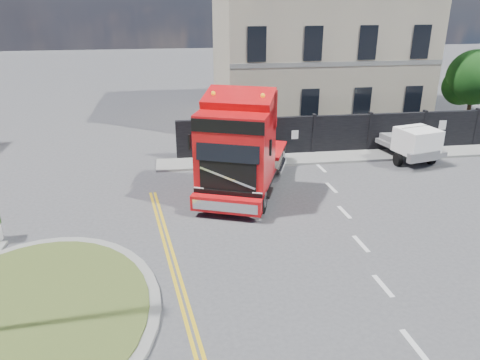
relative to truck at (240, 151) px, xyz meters
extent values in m
plane|color=#424244|center=(0.47, -4.27, -1.90)|extent=(120.00, 120.00, 0.00)
cylinder|color=gray|center=(-6.53, -7.27, -1.84)|extent=(6.80, 6.80, 0.12)
cylinder|color=#3A5321|center=(-6.53, -7.27, -1.76)|extent=(6.20, 6.20, 0.05)
cube|color=black|center=(6.47, 4.73, -0.90)|extent=(18.00, 0.25, 2.00)
cube|color=#B4A78F|center=(6.47, 12.23, 3.60)|extent=(12.00, 10.00, 11.00)
cylinder|color=#382619|center=(14.97, 7.73, -0.70)|extent=(0.24, 0.24, 2.40)
sphere|color=#13330F|center=(14.97, 7.73, 1.30)|extent=(3.20, 3.20, 3.20)
sphere|color=#13330F|center=(14.47, 8.13, 0.70)|extent=(2.20, 2.20, 2.20)
cube|color=gray|center=(6.47, 3.83, -1.84)|extent=(20.00, 1.60, 0.12)
cube|color=black|center=(0.42, 1.11, -1.10)|extent=(4.79, 7.16, 0.48)
cube|color=red|center=(-0.24, -0.62, 0.38)|extent=(3.45, 3.51, 2.96)
cube|color=red|center=(0.16, 0.42, 1.60)|extent=(2.81, 1.83, 1.48)
cube|color=black|center=(-0.72, -1.89, 0.80)|extent=(2.20, 0.88, 1.11)
cube|color=red|center=(-0.84, -2.21, -1.32)|extent=(2.61, 1.28, 0.58)
cylinder|color=black|center=(-1.61, -1.01, -1.35)|extent=(0.71, 1.15, 1.10)
cylinder|color=gray|center=(-1.61, -1.01, -1.35)|extent=(0.57, 0.70, 0.61)
cylinder|color=black|center=(0.53, -1.82, -1.35)|extent=(0.71, 1.15, 1.10)
cylinder|color=gray|center=(0.53, -1.82, -1.35)|extent=(0.57, 0.70, 0.61)
cylinder|color=black|center=(-0.28, 2.50, -1.35)|extent=(0.71, 1.15, 1.10)
cylinder|color=gray|center=(-0.28, 2.50, -1.35)|extent=(0.57, 0.70, 0.61)
cylinder|color=black|center=(1.86, 1.69, -1.35)|extent=(0.71, 1.15, 1.10)
cylinder|color=gray|center=(1.86, 1.69, -1.35)|extent=(0.57, 0.70, 0.61)
cylinder|color=black|center=(0.17, 3.69, -1.35)|extent=(0.71, 1.15, 1.10)
cylinder|color=gray|center=(0.17, 3.69, -1.35)|extent=(0.57, 0.70, 0.61)
cylinder|color=black|center=(2.31, 2.88, -1.35)|extent=(0.71, 1.15, 1.10)
cylinder|color=gray|center=(2.31, 2.88, -1.35)|extent=(0.57, 0.70, 0.61)
cube|color=slate|center=(8.89, 3.73, -1.27)|extent=(2.68, 4.61, 0.23)
cube|color=white|center=(8.89, 2.38, -0.68)|extent=(2.04, 1.98, 1.17)
cylinder|color=black|center=(8.04, 2.38, -1.58)|extent=(0.23, 0.63, 0.63)
cylinder|color=black|center=(9.75, 2.38, -1.58)|extent=(0.23, 0.63, 0.63)
cylinder|color=black|center=(8.04, 5.09, -1.58)|extent=(0.23, 0.63, 0.63)
cylinder|color=black|center=(9.75, 5.09, -1.58)|extent=(0.23, 0.63, 0.63)
camera|label=1|loc=(-2.51, -17.66, 5.89)|focal=35.00mm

